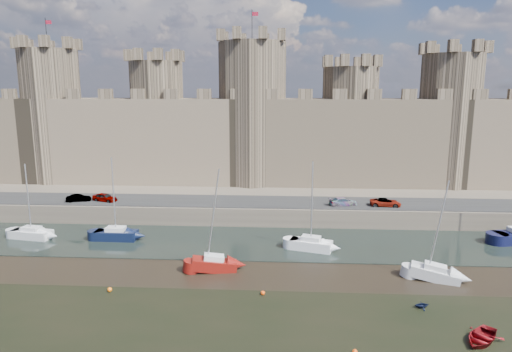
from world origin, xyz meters
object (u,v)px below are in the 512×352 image
at_px(car_3, 385,202).
at_px(sailboat_2, 311,244).
at_px(car_0, 105,197).
at_px(sailboat_0, 32,233).
at_px(car_2, 343,202).
at_px(sailboat_5, 435,273).
at_px(sailboat_4, 214,263).
at_px(car_1, 78,198).
at_px(sailboat_1, 116,234).

relative_size(car_3, sailboat_2, 0.40).
height_order(car_0, sailboat_0, sailboat_0).
bearing_deg(sailboat_0, car_0, 66.52).
bearing_deg(car_2, sailboat_5, -176.24).
xyz_separation_m(car_3, sailboat_4, (-20.74, -17.19, -2.30)).
bearing_deg(car_3, sailboat_5, -172.94).
height_order(car_1, sailboat_1, sailboat_1).
bearing_deg(sailboat_2, sailboat_1, -168.39).
relative_size(car_0, sailboat_5, 0.37).
xyz_separation_m(sailboat_1, sailboat_5, (35.01, -9.53, -0.08)).
height_order(car_1, sailboat_4, sailboat_4).
xyz_separation_m(car_3, sailboat_0, (-44.66, -8.68, -2.33)).
height_order(car_2, sailboat_4, sailboat_4).
height_order(sailboat_1, sailboat_2, sailboat_2).
bearing_deg(sailboat_0, sailboat_2, 5.80).
xyz_separation_m(car_0, sailboat_0, (-5.81, -9.04, -2.38)).
relative_size(car_1, car_2, 0.85).
bearing_deg(car_1, car_0, -101.78).
bearing_deg(sailboat_4, sailboat_5, -12.11).
relative_size(sailboat_0, sailboat_2, 0.90).
xyz_separation_m(car_3, sailboat_1, (-34.08, -8.60, -2.27)).
relative_size(sailboat_0, sailboat_1, 0.91).
relative_size(car_0, car_2, 0.93).
distance_m(sailboat_0, sailboat_1, 10.58).
bearing_deg(car_2, sailboat_2, 139.42).
xyz_separation_m(car_1, sailboat_2, (31.91, -10.73, -2.22)).
distance_m(car_3, sailboat_0, 45.55).
bearing_deg(sailboat_5, sailboat_0, -174.10).
bearing_deg(sailboat_5, car_2, 127.41).
bearing_deg(car_0, sailboat_1, -132.47).
bearing_deg(car_3, car_1, 94.09).
bearing_deg(car_2, sailboat_4, 122.88).
xyz_separation_m(car_2, sailboat_4, (-15.10, -17.32, -2.29)).
height_order(car_2, car_3, car_3).
height_order(sailboat_2, sailboat_5, sailboat_2).
height_order(car_3, sailboat_0, sailboat_0).
xyz_separation_m(sailboat_0, sailboat_4, (23.92, -8.52, 0.03)).
relative_size(car_3, sailboat_0, 0.44).
height_order(car_0, car_3, car_0).
relative_size(car_3, sailboat_1, 0.40).
distance_m(sailboat_4, sailboat_5, 21.69).
xyz_separation_m(car_0, sailboat_1, (4.77, -8.96, -2.32)).
height_order(car_1, sailboat_5, sailboat_5).
relative_size(sailboat_1, sailboat_2, 0.99).
distance_m(car_1, sailboat_5, 47.12).
bearing_deg(sailboat_5, car_3, 110.57).
xyz_separation_m(car_0, car_1, (-3.65, -0.36, -0.07)).
relative_size(car_2, sailboat_5, 0.39).
distance_m(sailboat_0, sailboat_5, 46.56).
bearing_deg(sailboat_5, car_0, 172.68).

